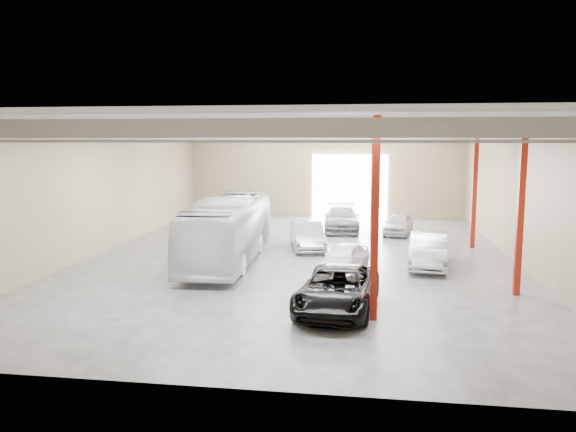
% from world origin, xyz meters
% --- Properties ---
extents(depot_shell, '(22.12, 32.12, 7.06)m').
position_xyz_m(depot_shell, '(0.13, 0.48, 4.98)').
color(depot_shell, '#414145').
rests_on(depot_shell, ground).
extents(coach_bus, '(3.29, 11.82, 3.26)m').
position_xyz_m(coach_bus, '(-3.50, -1.53, 1.63)').
color(coach_bus, silver).
rests_on(coach_bus, ground).
extents(black_sedan, '(3.19, 5.91, 1.57)m').
position_xyz_m(black_sedan, '(2.50, -9.11, 0.79)').
color(black_sedan, black).
rests_on(black_sedan, ground).
extents(car_row_a, '(2.68, 4.21, 1.34)m').
position_xyz_m(car_row_a, '(2.45, -3.00, 0.67)').
color(car_row_a, white).
rests_on(car_row_a, ground).
extents(car_row_b, '(2.67, 4.95, 1.55)m').
position_xyz_m(car_row_b, '(0.13, 2.20, 0.77)').
color(car_row_b, '#ABABAF').
rests_on(car_row_b, ground).
extents(car_row_c, '(2.67, 5.83, 1.65)m').
position_xyz_m(car_row_c, '(1.73, 9.00, 0.83)').
color(car_row_c, slate).
rests_on(car_row_c, ground).
extents(car_right_near, '(2.29, 5.17, 1.65)m').
position_xyz_m(car_right_near, '(6.48, -1.45, 0.83)').
color(car_right_near, silver).
rests_on(car_right_near, ground).
extents(car_right_far, '(2.38, 4.25, 1.37)m').
position_xyz_m(car_right_far, '(5.50, 8.03, 0.68)').
color(car_right_far, silver).
rests_on(car_right_far, ground).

